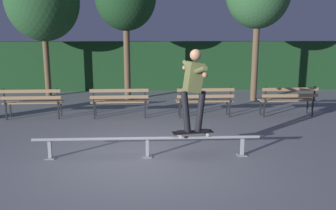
{
  "coord_description": "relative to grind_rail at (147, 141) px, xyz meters",
  "views": [
    {
      "loc": [
        0.09,
        -6.31,
        2.31
      ],
      "look_at": [
        0.44,
        0.91,
        0.85
      ],
      "focal_mm": 37.57,
      "sensor_mm": 36.0,
      "label": 1
    }
  ],
  "objects": [
    {
      "name": "park_bench_rightmost",
      "position": [
        3.98,
        3.24,
        0.22
      ],
      "size": [
        1.61,
        0.45,
        0.88
      ],
      "color": "black",
      "rests_on": "ground"
    },
    {
      "name": "ground_plane",
      "position": [
        -0.0,
        -0.11,
        -0.31
      ],
      "size": [
        90.0,
        90.0,
        0.0
      ],
      "primitive_type": "plane",
      "color": "slate"
    },
    {
      "name": "hedge_backdrop",
      "position": [
        -0.0,
        8.69,
        0.69
      ],
      "size": [
        24.0,
        1.2,
        2.01
      ],
      "primitive_type": "cube",
      "color": "#193D1E",
      "rests_on": "ground"
    },
    {
      "name": "grind_rail",
      "position": [
        0.0,
        0.0,
        0.0
      ],
      "size": [
        4.32,
        0.18,
        0.4
      ],
      "color": "gray",
      "rests_on": "ground"
    },
    {
      "name": "skateboarder",
      "position": [
        0.87,
        0.0,
        1.1
      ],
      "size": [
        0.63,
        1.39,
        1.56
      ],
      "color": "black",
      "rests_on": "skateboard"
    },
    {
      "name": "park_bench_right_center",
      "position": [
        1.59,
        3.24,
        0.22
      ],
      "size": [
        1.61,
        0.45,
        0.88
      ],
      "color": "black",
      "rests_on": "ground"
    },
    {
      "name": "park_bench_leftmost",
      "position": [
        -3.18,
        3.24,
        0.22
      ],
      "size": [
        1.61,
        0.45,
        0.88
      ],
      "color": "black",
      "rests_on": "ground"
    },
    {
      "name": "tree_far_left",
      "position": [
        -3.81,
        6.96,
        3.17
      ],
      "size": [
        2.63,
        2.63,
        4.95
      ],
      "color": "brown",
      "rests_on": "ground"
    },
    {
      "name": "park_bench_left_center",
      "position": [
        -0.8,
        3.24,
        0.22
      ],
      "size": [
        1.61,
        0.45,
        0.88
      ],
      "color": "black",
      "rests_on": "ground"
    },
    {
      "name": "skateboard",
      "position": [
        0.87,
        0.0,
        0.16
      ],
      "size": [
        0.8,
        0.33,
        0.09
      ],
      "color": "black",
      "rests_on": "grind_rail"
    }
  ]
}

